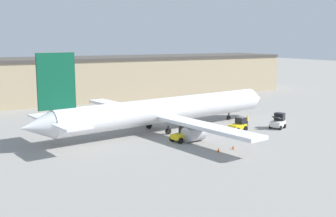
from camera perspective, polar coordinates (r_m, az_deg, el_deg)
The scene contains 9 objects.
ground_plane at distance 66.32m, azimuth 0.00°, elevation -2.90°, with size 400.00×400.00×0.00m, color gray.
terminal_building at distance 105.29m, azimuth -5.73°, elevation 4.35°, with size 83.82×17.25×9.91m.
airplane at distance 65.07m, azimuth -0.75°, elevation -0.28°, with size 45.12×40.01×12.41m.
ground_crew_worker at distance 70.32m, azimuth 10.68°, elevation -1.58°, with size 0.38×0.38×1.75m.
baggage_tug at distance 66.24m, azimuth 9.55°, elevation -2.19°, with size 2.99×2.40×2.08m.
belt_loader_truck at distance 69.56m, azimuth 14.71°, elevation -1.70°, with size 2.97×2.74×2.42m.
pushback_tug at distance 58.85m, azimuth 2.00°, elevation -3.54°, with size 3.15×2.55×2.02m.
safety_cone_near at distance 55.43m, azimuth 8.84°, elevation -5.18°, with size 0.36×0.36×0.55m.
safety_cone_far at distance 53.74m, azimuth 6.85°, elevation -5.60°, with size 0.36×0.36×0.55m.
Camera 1 is at (-31.23, -56.78, 14.11)m, focal length 45.00 mm.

